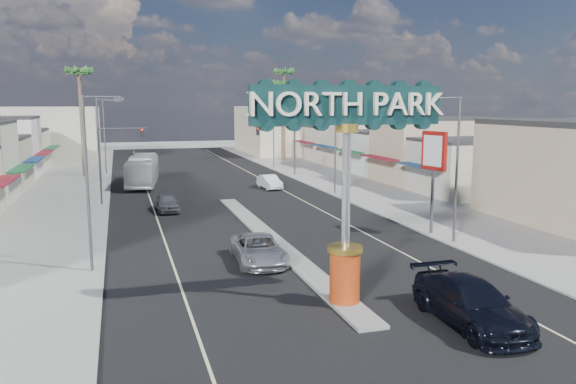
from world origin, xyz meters
TOP-DOWN VIEW (x-y plane):
  - ground at (0.00, 30.00)m, footprint 160.00×160.00m
  - road at (0.00, 30.00)m, footprint 20.00×120.00m
  - median_island at (0.00, 14.00)m, footprint 1.30×30.00m
  - sidewalk_left at (-14.00, 30.00)m, footprint 8.00×120.00m
  - sidewalk_right at (14.00, 30.00)m, footprint 8.00×120.00m
  - storefront_row_right at (24.00, 43.00)m, footprint 12.00×42.00m
  - backdrop_far_left at (-22.00, 75.00)m, footprint 20.00×20.00m
  - backdrop_far_right at (22.00, 75.00)m, footprint 20.00×20.00m
  - gateway_sign at (0.00, 1.98)m, footprint 8.20×1.50m
  - traffic_signal_left at (-9.18, 43.99)m, footprint 5.09×0.45m
  - traffic_signal_right at (9.18, 43.99)m, footprint 5.09×0.45m
  - streetlight_l_near at (-10.43, 10.00)m, footprint 2.03×0.22m
  - streetlight_l_mid at (-10.43, 30.00)m, footprint 2.03×0.22m
  - streetlight_l_far at (-10.43, 52.00)m, footprint 2.03×0.22m
  - streetlight_r_near at (10.43, 10.00)m, footprint 2.03×0.22m
  - streetlight_r_mid at (10.43, 30.00)m, footprint 2.03×0.22m
  - streetlight_r_far at (10.43, 52.00)m, footprint 2.03×0.22m
  - palm_left_far at (-13.00, 50.00)m, footprint 2.60×2.60m
  - palm_right_mid at (13.00, 56.00)m, footprint 2.60×2.60m
  - palm_right_far at (15.00, 62.00)m, footprint 2.60×2.60m
  - suv_left at (-2.00, 9.32)m, footprint 2.74×5.54m
  - suv_right at (3.88, -1.44)m, footprint 2.62×6.19m
  - car_parked_left at (-5.50, 25.76)m, footprint 1.81×4.21m
  - car_parked_right at (5.50, 35.08)m, footprint 1.80×4.30m
  - city_bus at (-6.71, 41.32)m, footprint 4.01×11.52m
  - bank_pylon_sign at (10.49, 12.48)m, footprint 0.67×2.10m

SIDE VIEW (x-z plane):
  - ground at x=0.00m, z-range 0.00..0.00m
  - road at x=0.00m, z-range 0.00..0.01m
  - sidewalk_left at x=-14.00m, z-range 0.00..0.12m
  - sidewalk_right at x=14.00m, z-range 0.00..0.12m
  - median_island at x=0.00m, z-range 0.00..0.16m
  - car_parked_right at x=5.50m, z-range 0.00..1.38m
  - car_parked_left at x=-5.50m, z-range 0.00..1.41m
  - suv_left at x=-2.00m, z-range 0.00..1.51m
  - suv_right at x=3.88m, z-range 0.00..1.78m
  - city_bus at x=-6.71m, z-range 0.00..3.14m
  - storefront_row_right at x=24.00m, z-range 0.00..6.00m
  - backdrop_far_left at x=-22.00m, z-range 0.00..8.00m
  - backdrop_far_right at x=22.00m, z-range 0.00..8.00m
  - traffic_signal_left at x=-9.18m, z-range 1.27..7.27m
  - traffic_signal_right at x=9.18m, z-range 1.27..7.27m
  - streetlight_l_near at x=-10.43m, z-range 0.57..9.57m
  - streetlight_l_mid at x=-10.43m, z-range 0.57..9.57m
  - streetlight_l_far at x=-10.43m, z-range 0.57..9.57m
  - streetlight_r_near at x=10.43m, z-range 0.57..9.57m
  - streetlight_r_mid at x=10.43m, z-range 0.57..9.57m
  - streetlight_r_far at x=10.43m, z-range 0.57..9.57m
  - bank_pylon_sign at x=10.49m, z-range 1.83..8.52m
  - gateway_sign at x=0.00m, z-range 1.35..10.50m
  - palm_right_mid at x=13.00m, z-range 4.55..16.65m
  - palm_left_far at x=-13.00m, z-range 4.95..18.05m
  - palm_right_far at x=15.00m, z-range 5.34..19.44m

